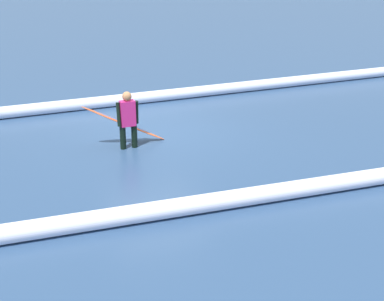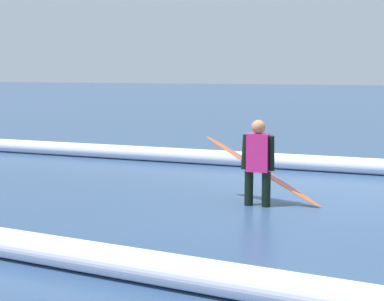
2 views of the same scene
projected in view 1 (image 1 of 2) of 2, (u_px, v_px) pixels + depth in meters
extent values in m
plane|color=navy|center=(155.00, 132.00, 13.75)|extent=(172.42, 172.42, 0.00)
cylinder|color=black|center=(123.00, 138.00, 12.53)|extent=(0.14, 0.14, 0.55)
cylinder|color=black|center=(134.00, 136.00, 12.64)|extent=(0.14, 0.14, 0.55)
cube|color=#D82672|center=(128.00, 113.00, 12.38)|extent=(0.35, 0.22, 0.60)
sphere|color=#BC7A4D|center=(127.00, 96.00, 12.23)|extent=(0.22, 0.22, 0.22)
cylinder|color=black|center=(119.00, 114.00, 12.30)|extent=(0.09, 0.17, 0.56)
cylinder|color=black|center=(136.00, 112.00, 12.46)|extent=(0.09, 0.13, 0.56)
ellipsoid|color=#E55926|center=(124.00, 124.00, 12.76)|extent=(1.99, 0.31, 1.06)
ellipsoid|color=blue|center=(124.00, 123.00, 12.76)|extent=(1.60, 0.14, 0.86)
cylinder|color=white|center=(135.00, 98.00, 16.15)|extent=(19.70, 1.28, 0.34)
cylinder|color=white|center=(291.00, 190.00, 10.11)|extent=(23.19, 0.87, 0.34)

